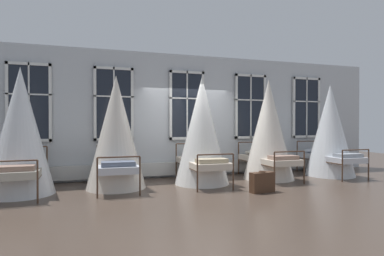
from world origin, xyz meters
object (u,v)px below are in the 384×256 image
cot_fifth (330,132)px  suitcase_dark (262,182)px  cot_third (202,132)px  cot_fourth (268,131)px  cot_second (116,134)px  cot_first (21,133)px

cot_fifth → suitcase_dark: size_ratio=4.57×
cot_third → cot_fourth: cot_fourth is taller
cot_second → cot_fourth: 4.07m
cot_fifth → suitcase_dark: 3.53m
cot_fourth → cot_third: bearing=92.6°
cot_fifth → cot_third: bearing=91.2°
cot_second → cot_fifth: cot_fifth is taller
cot_first → cot_third: size_ratio=1.01×
cot_third → cot_fifth: size_ratio=1.01×
cot_first → cot_third: cot_first is taller
cot_second → cot_third: bearing=-90.9°
cot_first → suitcase_dark: cot_first is taller
cot_fifth → suitcase_dark: (-3.06, -1.40, -1.06)m
cot_third → cot_fourth: 1.97m
cot_second → suitcase_dark: (3.00, -1.48, -1.05)m
cot_fourth → cot_fifth: cot_fourth is taller
cot_first → cot_fourth: bearing=-90.7°
cot_first → cot_third: bearing=-91.6°
cot_third → cot_fifth: cot_third is taller
cot_third → cot_fourth: (1.97, 0.09, 0.01)m
cot_second → cot_fourth: cot_fourth is taller
cot_second → cot_fifth: size_ratio=0.99×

